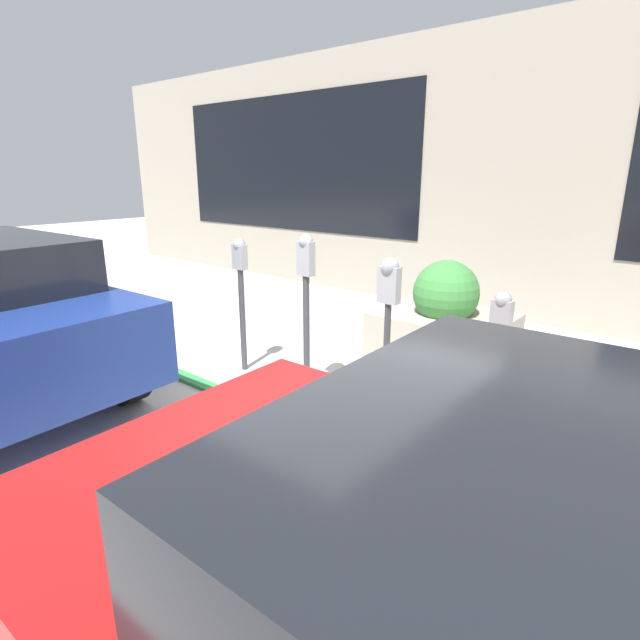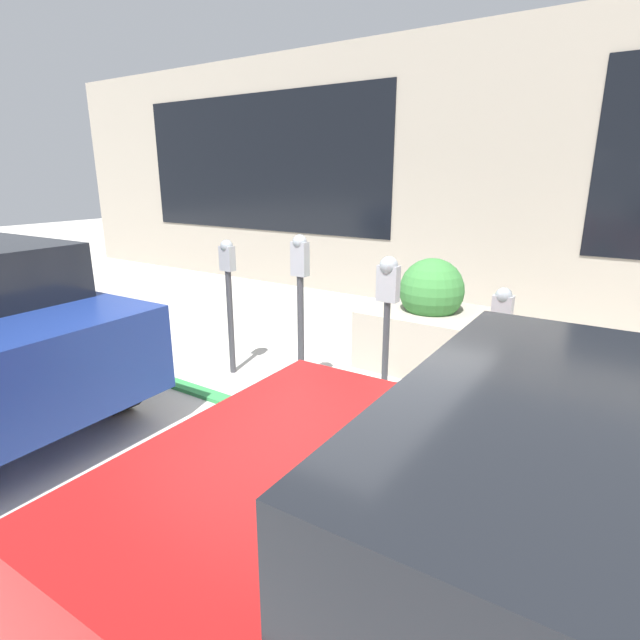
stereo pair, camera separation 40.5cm
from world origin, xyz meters
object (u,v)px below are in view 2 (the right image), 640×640
at_px(parking_meter_middle, 300,289).
at_px(parking_meter_nearest, 499,342).
at_px(parking_meter_fourth, 229,286).
at_px(planter_box, 429,326).
at_px(parking_meter_second, 387,301).

bearing_deg(parking_meter_middle, parking_meter_nearest, -178.62).
bearing_deg(parking_meter_fourth, planter_box, -140.67).
bearing_deg(parking_meter_second, parking_meter_nearest, -177.39).
distance_m(parking_meter_second, parking_meter_fourth, 1.86).
bearing_deg(parking_meter_middle, parking_meter_second, -179.88).
height_order(parking_meter_middle, parking_meter_fourth, parking_meter_middle).
relative_size(parking_meter_nearest, planter_box, 0.95).
relative_size(parking_meter_nearest, parking_meter_fourth, 0.90).
height_order(parking_meter_second, planter_box, parking_meter_second).
xyz_separation_m(parking_meter_middle, planter_box, (-0.74, -1.43, -0.60)).
xyz_separation_m(parking_meter_second, parking_meter_middle, (0.90, 0.00, -0.01)).
bearing_deg(parking_meter_nearest, planter_box, -51.99).
height_order(parking_meter_nearest, parking_meter_middle, parking_meter_middle).
xyz_separation_m(parking_meter_nearest, planter_box, (1.09, -1.39, -0.41)).
xyz_separation_m(parking_meter_middle, parking_meter_fourth, (0.96, -0.04, -0.09)).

